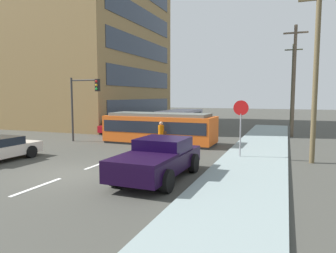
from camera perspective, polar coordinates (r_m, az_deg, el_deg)
name	(u,v)px	position (r m, az deg, el deg)	size (l,w,h in m)	color
ground_plane	(163,141)	(22.26, -0.99, -2.72)	(120.00, 120.00, 0.00)	#41413B
sidewalk_curb_right	(255,157)	(16.78, 15.74, -5.46)	(3.20, 36.00, 0.14)	gray
lane_stripe_0	(37,187)	(12.22, -22.92, -10.19)	(0.16, 2.40, 0.01)	silver
lane_stripe_1	(100,164)	(15.26, -12.39, -6.75)	(0.16, 2.40, 0.01)	silver
lane_stripe_2	(138,150)	(18.66, -5.61, -4.37)	(0.16, 2.40, 0.01)	silver
lane_stripe_3	(184,133)	(26.82, 2.93, -1.27)	(0.16, 2.40, 0.01)	silver
lane_stripe_4	(202,127)	(32.54, 6.22, -0.07)	(0.16, 2.40, 0.01)	silver
corner_building	(84,26)	(38.39, -15.27, 17.45)	(14.88, 17.02, 22.40)	olive
streetcar_tram	(160,128)	(21.02, -1.55, -0.24)	(7.57, 2.68, 2.09)	#DD5819
city_bus	(180,119)	(28.10, 2.26, 1.32)	(2.64, 5.97, 1.94)	#A7A6B9
pedestrian_crossing	(161,133)	(19.11, -1.26, -1.26)	(0.51, 0.36, 1.67)	navy
pickup_truck_parked	(158,159)	(12.22, -1.83, -5.91)	(2.35, 5.03, 1.55)	black
parked_sedan_mid	(119,126)	(27.00, -8.93, 0.03)	(2.14, 4.02, 1.19)	#A20D18
parked_sedan_far	(155,120)	(33.09, -2.42, 1.13)	(2.11, 4.60, 1.19)	navy
stop_sign	(241,117)	(16.20, 13.25, 1.79)	(0.76, 0.07, 2.88)	gray
traffic_light_mast	(83,97)	(22.52, -15.37, 5.27)	(2.37, 0.33, 4.52)	#333333
utility_pole_near	(316,73)	(16.39, 25.56, 8.94)	(1.80, 0.24, 8.32)	brown
utility_pole_mid	(294,79)	(26.32, 22.17, 8.04)	(1.80, 0.24, 8.67)	brown
utility_pole_far	(292,84)	(36.17, 21.92, 7.34)	(1.80, 0.24, 8.74)	#4A4C34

